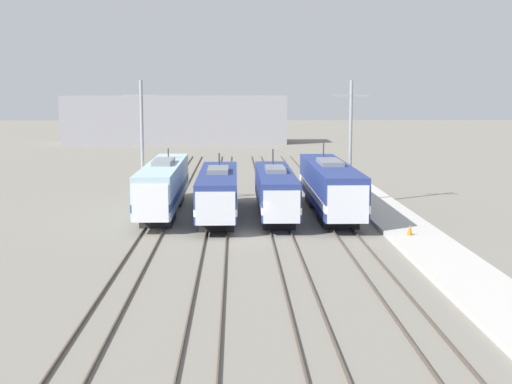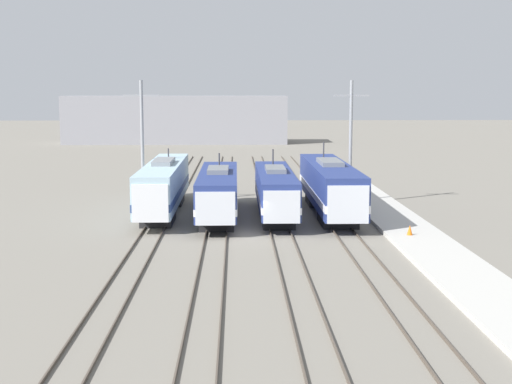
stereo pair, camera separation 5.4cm
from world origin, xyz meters
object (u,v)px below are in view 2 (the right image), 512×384
catenary_tower_right (351,139)px  locomotive_center_right (275,192)px  locomotive_far_right (330,187)px  locomotive_center_left (218,193)px  locomotive_far_left (163,186)px  catenary_tower_left (142,140)px  traffic_cone (410,230)px

catenary_tower_right → locomotive_center_right: bearing=-137.4°
locomotive_far_right → locomotive_center_left: bearing=-168.4°
locomotive_far_left → catenary_tower_left: bearing=116.7°
locomotive_center_left → catenary_tower_right: 13.81m
locomotive_far_right → traffic_cone: size_ratio=28.55×
locomotive_center_right → locomotive_far_right: size_ratio=0.85×
catenary_tower_left → catenary_tower_right: (18.07, 0.00, 0.00)m
locomotive_center_left → locomotive_center_right: locomotive_center_right is taller
locomotive_center_right → traffic_cone: size_ratio=24.17×
traffic_cone → locomotive_center_left: bearing=148.1°
locomotive_center_right → traffic_cone: 12.30m
traffic_cone → locomotive_far_right: bearing=112.2°
locomotive_far_right → catenary_tower_right: bearing=64.8°
locomotive_far_left → locomotive_center_left: size_ratio=1.16×
locomotive_center_left → traffic_cone: bearing=-31.9°
locomotive_center_right → traffic_cone: locomotive_center_right is taller
locomotive_far_right → catenary_tower_left: catenary_tower_left is taller
traffic_cone → catenary_tower_right: bearing=96.4°
locomotive_far_right → traffic_cone: 10.88m
catenary_tower_left → locomotive_far_right: bearing=-18.0°
locomotive_center_left → catenary_tower_right: catenary_tower_right is taller
locomotive_far_right → traffic_cone: locomotive_far_right is taller
locomotive_center_right → catenary_tower_left: 13.37m
locomotive_center_right → locomotive_far_right: 4.66m
locomotive_far_left → catenary_tower_left: (-2.20, 4.38, 3.49)m
locomotive_center_left → locomotive_far_left: bearing=150.4°
locomotive_far_left → traffic_cone: (17.54, -10.67, -1.61)m
locomotive_far_right → catenary_tower_left: 16.85m
locomotive_far_left → locomotive_center_right: 9.19m
catenary_tower_left → locomotive_center_left: bearing=-46.0°
locomotive_center_right → locomotive_far_right: locomotive_far_right is taller
locomotive_center_left → locomotive_far_right: size_ratio=0.85×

